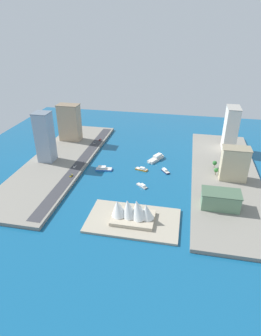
# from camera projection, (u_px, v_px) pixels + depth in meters

# --- Properties ---
(ground_plane) EXTENTS (440.00, 440.00, 0.00)m
(ground_plane) POSITION_uv_depth(u_px,v_px,m) (138.00, 170.00, 323.12)
(ground_plane) COLOR #145684
(quay_west) EXTENTS (70.00, 240.00, 3.43)m
(quay_west) POSITION_uv_depth(u_px,v_px,m) (225.00, 177.00, 305.62)
(quay_west) COLOR gray
(quay_west) RESTS_ON ground_plane
(quay_east) EXTENTS (70.00, 240.00, 3.43)m
(quay_east) POSITION_uv_depth(u_px,v_px,m) (60.00, 161.00, 339.03)
(quay_east) COLOR gray
(quay_east) RESTS_ON ground_plane
(peninsula_point) EXTENTS (77.25, 45.89, 2.00)m
(peninsula_point) POSITION_uv_depth(u_px,v_px,m) (133.00, 220.00, 240.42)
(peninsula_point) COLOR #A89E89
(peninsula_point) RESTS_ON ground_plane
(road_strip) EXTENTS (12.45, 228.00, 0.15)m
(road_strip) POSITION_uv_depth(u_px,v_px,m) (81.00, 162.00, 333.52)
(road_strip) COLOR #38383D
(road_strip) RESTS_ON quay_east
(yacht_sleek_gray) EXTENTS (12.73, 11.19, 3.13)m
(yacht_sleek_gray) POSITION_uv_depth(u_px,v_px,m) (142.00, 186.00, 289.91)
(yacht_sleek_gray) COLOR #999EA3
(yacht_sleek_gray) RESTS_ON ground_plane
(patrol_launch_navy) EXTENTS (10.50, 12.03, 3.38)m
(patrol_launch_navy) POSITION_uv_depth(u_px,v_px,m) (165.00, 171.00, 317.85)
(patrol_launch_navy) COLOR #1E284C
(patrol_launch_navy) RESTS_ON ground_plane
(ferry_white_commuter) EXTENTS (18.37, 26.79, 6.02)m
(ferry_white_commuter) POSITION_uv_depth(u_px,v_px,m) (156.00, 158.00, 344.60)
(ferry_white_commuter) COLOR silver
(ferry_white_commuter) RESTS_ON ground_plane
(water_taxi_orange) EXTENTS (15.09, 7.86, 3.53)m
(water_taxi_orange) POSITION_uv_depth(u_px,v_px,m) (142.00, 169.00, 321.75)
(water_taxi_orange) COLOR orange
(water_taxi_orange) RESTS_ON ground_plane
(catamaran_blue) EXTENTS (19.94, 9.55, 4.25)m
(catamaran_blue) POSITION_uv_depth(u_px,v_px,m) (103.00, 169.00, 322.07)
(catamaran_blue) COLOR blue
(catamaran_blue) RESTS_ON ground_plane
(hotel_broad_white) EXTENTS (15.54, 28.31, 54.74)m
(hotel_broad_white) POSITION_uv_depth(u_px,v_px,m) (231.00, 129.00, 353.19)
(hotel_broad_white) COLOR silver
(hotel_broad_white) RESTS_ON quay_west
(terminal_long_green) EXTENTS (33.81, 18.96, 15.37)m
(terminal_long_green) POSITION_uv_depth(u_px,v_px,m) (220.00, 199.00, 250.18)
(terminal_long_green) COLOR slate
(terminal_long_green) RESTS_ON quay_west
(office_block_beige) EXTENTS (27.64, 16.48, 35.16)m
(office_block_beige) POSITION_uv_depth(u_px,v_px,m) (234.00, 164.00, 289.95)
(office_block_beige) COLOR #C6B793
(office_block_beige) RESTS_ON quay_west
(apartment_midrise_tan) EXTENTS (28.70, 17.47, 48.94)m
(apartment_midrise_tan) POSITION_uv_depth(u_px,v_px,m) (70.00, 122.00, 383.99)
(apartment_midrise_tan) COLOR tan
(apartment_midrise_tan) RESTS_ON quay_east
(tower_tall_glass) EXTENTS (17.98, 17.77, 57.73)m
(tower_tall_glass) POSITION_uv_depth(u_px,v_px,m) (45.00, 137.00, 324.36)
(tower_tall_glass) COLOR #8C9EB2
(tower_tall_glass) RESTS_ON quay_east
(pickup_red) EXTENTS (1.96, 4.37, 1.59)m
(pickup_red) POSITION_uv_depth(u_px,v_px,m) (100.00, 139.00, 392.80)
(pickup_red) COLOR black
(pickup_red) RESTS_ON road_strip
(taxi_yellow_cab) EXTENTS (1.91, 5.03, 1.57)m
(taxi_yellow_cab) POSITION_uv_depth(u_px,v_px,m) (71.00, 176.00, 302.31)
(taxi_yellow_cab) COLOR black
(taxi_yellow_cab) RESTS_ON road_strip
(sedan_silver) EXTENTS (2.03, 4.52, 1.61)m
(sedan_silver) POSITION_uv_depth(u_px,v_px,m) (95.00, 143.00, 382.34)
(sedan_silver) COLOR black
(sedan_silver) RESTS_ON road_strip
(van_white) EXTENTS (2.19, 5.04, 1.59)m
(van_white) POSITION_uv_depth(u_px,v_px,m) (75.00, 166.00, 321.29)
(van_white) COLOR black
(van_white) RESTS_ON road_strip
(traffic_light_waterfront) EXTENTS (0.36, 0.36, 6.50)m
(traffic_light_waterfront) POSITION_uv_depth(u_px,v_px,m) (84.00, 163.00, 320.64)
(traffic_light_waterfront) COLOR black
(traffic_light_waterfront) RESTS_ON quay_east
(opera_landmark) EXTENTS (38.23, 25.23, 20.64)m
(opera_landmark) POSITION_uv_depth(u_px,v_px,m) (132.00, 211.00, 236.13)
(opera_landmark) COLOR #BCAD93
(opera_landmark) RESTS_ON peninsula_point
(park_tree_cluster) EXTENTS (10.77, 21.47, 8.38)m
(park_tree_cluster) POSITION_uv_depth(u_px,v_px,m) (217.00, 167.00, 310.47)
(park_tree_cluster) COLOR brown
(park_tree_cluster) RESTS_ON quay_west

